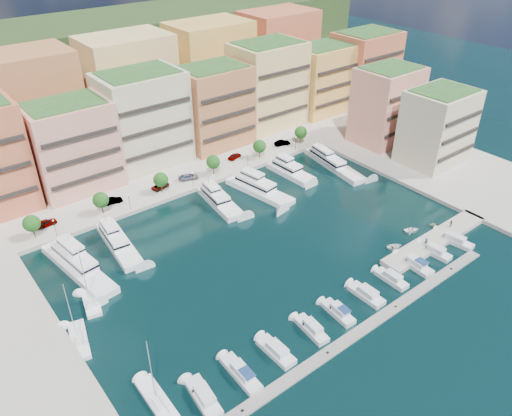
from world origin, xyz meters
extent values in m
plane|color=black|center=(0.00, 0.00, 0.00)|extent=(400.00, 400.00, 0.00)
cube|color=#9E998E|center=(0.00, 62.00, 0.00)|extent=(220.00, 64.00, 2.00)
cube|color=#9E998E|center=(62.00, -8.00, 0.00)|extent=(34.00, 76.00, 2.00)
cube|color=#1A3114|center=(0.00, 110.00, 0.00)|extent=(240.00, 40.00, 58.00)
cube|color=gray|center=(-3.00, -30.00, 0.00)|extent=(72.00, 2.20, 0.35)
cube|color=#9E998E|center=(30.00, -22.00, 0.00)|extent=(32.00, 5.00, 2.00)
cube|color=#EA9782|center=(-23.00, 50.00, 12.00)|extent=(20.00, 15.00, 22.00)
cube|color=black|center=(-23.00, 42.25, 12.00)|extent=(18.40, 0.50, 0.90)
cube|color=#205123|center=(-23.00, 50.00, 23.40)|extent=(17.60, 13.20, 0.80)
cube|color=beige|center=(-2.00, 52.00, 13.50)|extent=(22.00, 16.00, 25.00)
cube|color=black|center=(-2.00, 43.75, 13.50)|extent=(20.24, 0.50, 0.90)
cube|color=#205123|center=(-2.00, 52.00, 26.40)|extent=(19.36, 14.08, 0.80)
cube|color=#BF6947|center=(20.00, 50.00, 12.50)|extent=(20.00, 15.00, 23.00)
cube|color=black|center=(20.00, 42.25, 12.50)|extent=(18.40, 0.50, 0.90)
cube|color=#205123|center=(20.00, 50.00, 24.40)|extent=(17.60, 13.20, 0.80)
cube|color=#E8CF7B|center=(42.00, 52.00, 14.00)|extent=(22.00, 16.00, 26.00)
cube|color=black|center=(42.00, 43.75, 14.00)|extent=(20.24, 0.50, 0.90)
cube|color=#205123|center=(42.00, 52.00, 27.40)|extent=(19.36, 14.08, 0.80)
cube|color=#E9BA55|center=(64.00, 50.00, 12.00)|extent=(20.00, 15.00, 22.00)
cube|color=black|center=(64.00, 42.25, 12.00)|extent=(18.40, 0.50, 0.90)
cube|color=#205123|center=(64.00, 50.00, 23.40)|extent=(17.60, 13.20, 0.80)
cube|color=#CA5943|center=(84.00, 48.00, 13.00)|extent=(22.00, 16.00, 24.00)
cube|color=black|center=(84.00, 39.75, 13.00)|extent=(20.24, 0.50, 0.90)
cube|color=#205123|center=(84.00, 48.00, 25.40)|extent=(19.36, 14.08, 0.80)
cube|color=#EA9782|center=(62.00, 20.00, 12.00)|extent=(18.00, 14.00, 22.00)
cube|color=black|center=(62.00, 12.75, 12.00)|extent=(16.56, 0.50, 0.90)
cube|color=#205123|center=(62.00, 20.00, 23.40)|extent=(15.84, 12.32, 0.80)
cube|color=beige|center=(62.00, 2.00, 11.00)|extent=(18.00, 14.00, 20.00)
cube|color=black|center=(62.00, -5.25, 11.00)|extent=(16.56, 0.50, 0.90)
cube|color=#205123|center=(62.00, 2.00, 21.40)|extent=(15.84, 12.32, 0.80)
cube|color=#BF6947|center=(-25.00, 74.00, 16.00)|extent=(26.00, 18.00, 30.00)
cube|color=#E8CF7B|center=(5.00, 74.00, 16.00)|extent=(26.00, 18.00, 30.00)
cube|color=#E9BA55|center=(35.00, 74.00, 16.00)|extent=(26.00, 18.00, 30.00)
cube|color=#CA5943|center=(65.00, 74.00, 16.00)|extent=(26.00, 18.00, 30.00)
cylinder|color=#473323|center=(-40.00, 33.50, 2.50)|extent=(0.24, 0.24, 3.00)
sphere|color=#194D16|center=(-40.00, 33.50, 4.75)|extent=(3.80, 3.80, 3.80)
cylinder|color=#473323|center=(-24.00, 33.50, 2.50)|extent=(0.24, 0.24, 3.00)
sphere|color=#194D16|center=(-24.00, 33.50, 4.75)|extent=(3.80, 3.80, 3.80)
cylinder|color=#473323|center=(-8.00, 33.50, 2.50)|extent=(0.24, 0.24, 3.00)
sphere|color=#194D16|center=(-8.00, 33.50, 4.75)|extent=(3.80, 3.80, 3.80)
cylinder|color=#473323|center=(8.00, 33.50, 2.50)|extent=(0.24, 0.24, 3.00)
sphere|color=#194D16|center=(8.00, 33.50, 4.75)|extent=(3.80, 3.80, 3.80)
cylinder|color=#473323|center=(24.00, 33.50, 2.50)|extent=(0.24, 0.24, 3.00)
sphere|color=#194D16|center=(24.00, 33.50, 4.75)|extent=(3.80, 3.80, 3.80)
cylinder|color=#473323|center=(40.00, 33.50, 2.50)|extent=(0.24, 0.24, 3.00)
sphere|color=#194D16|center=(40.00, 33.50, 4.75)|extent=(3.80, 3.80, 3.80)
cylinder|color=black|center=(-36.00, 31.20, 3.00)|extent=(0.10, 0.10, 4.00)
sphere|color=#FFF2CC|center=(-36.00, 31.20, 5.05)|extent=(0.30, 0.30, 0.30)
cylinder|color=black|center=(-18.00, 31.20, 3.00)|extent=(0.10, 0.10, 4.00)
sphere|color=#FFF2CC|center=(-18.00, 31.20, 5.05)|extent=(0.30, 0.30, 0.30)
cylinder|color=black|center=(0.00, 31.20, 3.00)|extent=(0.10, 0.10, 4.00)
sphere|color=#FFF2CC|center=(0.00, 31.20, 5.05)|extent=(0.30, 0.30, 0.30)
cylinder|color=black|center=(18.00, 31.20, 3.00)|extent=(0.10, 0.10, 4.00)
sphere|color=#FFF2CC|center=(18.00, 31.20, 5.05)|extent=(0.30, 0.30, 0.30)
cylinder|color=black|center=(36.00, 31.20, 3.00)|extent=(0.10, 0.10, 4.00)
sphere|color=#FFF2CC|center=(36.00, 31.20, 5.05)|extent=(0.30, 0.30, 0.30)
cube|color=white|center=(-36.54, 17.26, 0.35)|extent=(7.79, 23.90, 2.30)
cube|color=white|center=(-36.54, 19.60, 2.40)|extent=(5.53, 13.32, 1.80)
cube|color=black|center=(-36.54, 19.60, 2.40)|extent=(5.60, 13.38, 0.55)
cube|color=white|center=(-36.54, 21.48, 4.00)|extent=(3.72, 7.36, 1.40)
cylinder|color=#B2B2B7|center=(-36.54, 22.89, 5.60)|extent=(0.14, 0.14, 1.80)
cube|color=white|center=(-26.41, 19.57, 0.35)|extent=(6.14, 19.19, 2.30)
cube|color=white|center=(-26.41, 21.46, 2.40)|extent=(4.54, 10.67, 1.80)
cube|color=black|center=(-26.41, 21.46, 2.40)|extent=(4.60, 10.73, 0.55)
cube|color=white|center=(-26.41, 22.97, 4.00)|extent=(3.13, 5.88, 1.40)
cylinder|color=#B2B2B7|center=(-26.41, 24.10, 5.60)|extent=(0.14, 0.14, 1.80)
cube|color=black|center=(-26.41, 19.57, -0.10)|extent=(6.20, 19.24, 0.35)
cube|color=white|center=(1.17, 20.59, 0.35)|extent=(6.70, 17.26, 2.30)
cube|color=white|center=(1.17, 22.27, 2.40)|extent=(4.92, 9.65, 1.80)
cube|color=black|center=(1.17, 22.27, 2.40)|extent=(4.99, 9.72, 0.55)
cube|color=white|center=(1.17, 23.62, 4.00)|extent=(3.38, 5.35, 1.40)
cylinder|color=#B2B2B7|center=(1.17, 24.63, 5.60)|extent=(0.14, 0.14, 1.80)
cube|color=white|center=(12.36, 18.93, 0.35)|extent=(8.08, 20.67, 2.30)
cube|color=white|center=(12.36, 20.94, 2.40)|extent=(5.75, 11.58, 1.80)
cube|color=black|center=(12.36, 20.94, 2.40)|extent=(5.81, 11.65, 0.55)
cube|color=white|center=(12.36, 22.55, 4.00)|extent=(3.87, 6.44, 1.40)
cylinder|color=#B2B2B7|center=(12.36, 23.76, 5.60)|extent=(0.14, 0.14, 1.80)
cube|color=black|center=(12.36, 18.93, -0.10)|extent=(8.14, 20.73, 0.35)
cube|color=white|center=(25.48, 21.51, 0.35)|extent=(5.23, 15.14, 2.30)
cube|color=white|center=(25.48, 23.01, 2.40)|extent=(4.14, 8.37, 1.80)
cube|color=black|center=(25.48, 23.01, 2.40)|extent=(4.21, 8.44, 0.55)
cube|color=white|center=(25.48, 24.20, 4.00)|extent=(2.98, 4.59, 1.40)
cylinder|color=#B2B2B7|center=(25.48, 25.10, 5.60)|extent=(0.14, 0.14, 1.80)
cube|color=white|center=(38.20, 17.37, 0.35)|extent=(7.83, 23.65, 2.30)
cube|color=white|center=(38.20, 19.69, 2.40)|extent=(5.46, 13.19, 1.80)
cube|color=black|center=(38.20, 19.69, 2.40)|extent=(5.53, 13.26, 0.55)
cube|color=white|center=(38.20, 21.56, 4.00)|extent=(3.63, 7.29, 1.40)
cylinder|color=#B2B2B7|center=(38.20, 22.95, 5.60)|extent=(0.14, 0.14, 1.80)
cube|color=silver|center=(-33.34, -24.50, 0.25)|extent=(3.59, 8.54, 1.40)
cube|color=silver|center=(-33.34, -24.91, 1.55)|extent=(2.53, 4.19, 1.10)
cube|color=black|center=(-33.34, -23.26, 1.30)|extent=(1.94, 0.31, 0.55)
cube|color=silver|center=(-26.16, -24.50, 0.25)|extent=(2.82, 8.93, 1.40)
cube|color=silver|center=(-26.16, -24.94, 1.55)|extent=(2.11, 4.31, 1.10)
cube|color=black|center=(-26.16, -23.17, 1.30)|extent=(1.82, 0.16, 0.55)
cube|color=navy|center=(-26.16, -26.09, 2.15)|extent=(1.85, 2.71, 0.12)
cube|color=silver|center=(-18.75, -24.50, 0.25)|extent=(2.79, 7.71, 1.40)
cube|color=silver|center=(-18.75, -24.88, 1.55)|extent=(2.14, 3.71, 1.10)
cube|color=black|center=(-18.75, -23.35, 1.30)|extent=(1.93, 0.13, 0.55)
cube|color=silver|center=(-10.56, -24.50, 0.25)|extent=(3.10, 7.70, 1.40)
cube|color=silver|center=(-10.56, -24.88, 1.55)|extent=(2.20, 3.77, 1.10)
cube|color=black|center=(-10.56, -23.37, 1.30)|extent=(1.72, 0.27, 0.55)
cube|color=silver|center=(-3.78, -24.50, 0.25)|extent=(2.98, 7.44, 1.40)
cube|color=silver|center=(-3.78, -24.86, 1.55)|extent=(2.15, 3.63, 1.10)
cube|color=black|center=(-3.78, -23.41, 1.30)|extent=(1.73, 0.24, 0.55)
cube|color=navy|center=(-3.78, -25.81, 2.15)|extent=(1.85, 2.31, 0.12)
cube|color=silver|center=(4.01, -24.50, 0.25)|extent=(2.76, 7.56, 1.40)
cube|color=silver|center=(4.01, -24.88, 1.55)|extent=(2.15, 3.63, 1.10)
cube|color=black|center=(4.01, -23.37, 1.30)|extent=(1.98, 0.10, 0.55)
cube|color=silver|center=(11.51, -24.50, 0.25)|extent=(2.48, 7.22, 1.40)
cube|color=silver|center=(11.51, -24.86, 1.55)|extent=(1.89, 3.48, 1.10)
cube|color=black|center=(11.51, -23.42, 1.30)|extent=(1.69, 0.13, 0.55)
cube|color=silver|center=(19.01, -24.50, 0.25)|extent=(3.16, 8.56, 1.40)
cube|color=silver|center=(19.01, -24.92, 1.55)|extent=(2.31, 4.16, 1.10)
cube|color=black|center=(19.01, -23.24, 1.30)|extent=(1.90, 0.22, 0.55)
cube|color=navy|center=(19.01, -26.01, 2.15)|extent=(2.00, 2.63, 0.12)
cube|color=silver|center=(26.00, -24.50, 0.25)|extent=(2.92, 7.48, 1.40)
cube|color=silver|center=(26.00, -24.87, 1.55)|extent=(2.13, 3.64, 1.10)
cube|color=black|center=(26.00, -23.40, 1.30)|extent=(1.76, 0.22, 0.55)
cube|color=silver|center=(32.96, -24.50, 0.25)|extent=(3.60, 9.28, 1.40)
cube|color=silver|center=(32.96, -24.95, 1.55)|extent=(2.44, 4.55, 1.10)
cube|color=black|center=(32.96, -23.14, 1.30)|extent=(1.73, 0.33, 0.55)
cube|color=white|center=(-38.48, 6.11, 0.20)|extent=(4.31, 7.98, 1.20)
cube|color=white|center=(-38.48, 5.36, 1.10)|extent=(2.00, 2.21, 0.60)
cylinder|color=#B2B2B7|center=(-38.48, 6.49, 6.80)|extent=(0.14, 0.14, 12.00)
cylinder|color=#B2B2B7|center=(-38.48, 4.98, 1.80)|extent=(0.85, 3.34, 0.10)
cube|color=white|center=(-39.14, -20.66, 0.20)|extent=(3.00, 10.22, 1.20)
cube|color=white|center=(-39.14, -21.68, 1.10)|extent=(1.73, 2.57, 0.60)
cylinder|color=#B2B2B7|center=(-39.14, -20.15, 6.80)|extent=(0.14, 0.14, 12.00)
cylinder|color=#B2B2B7|center=(-39.14, -22.18, 1.80)|extent=(0.19, 4.58, 0.10)
cube|color=white|center=(-43.85, -1.44, 0.20)|extent=(4.96, 9.80, 1.20)
cube|color=white|center=(-43.85, -2.38, 1.10)|extent=(2.19, 2.68, 0.60)
cylinder|color=#B2B2B7|center=(-43.85, -0.97, 6.80)|extent=(0.14, 0.14, 12.00)
cylinder|color=#B2B2B7|center=(-43.85, -2.85, 1.80)|extent=(1.11, 4.13, 0.10)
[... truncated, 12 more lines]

